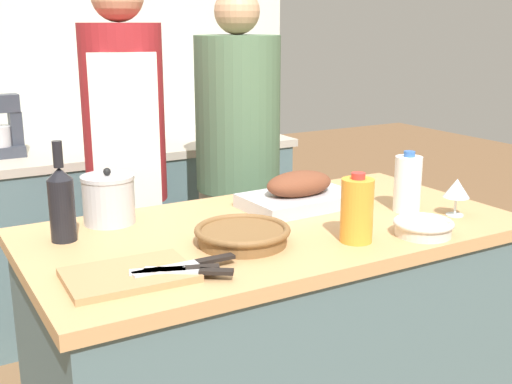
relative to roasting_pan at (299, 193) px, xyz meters
The scene contains 21 objects.
kitchen_island 0.56m from the roasting_pan, 142.47° to the right, with size 1.51×0.79×0.93m.
back_counter 1.54m from the roasting_pan, 97.13° to the left, with size 1.87×0.60×0.92m.
back_wall 1.82m from the roasting_pan, 95.75° to the left, with size 2.37×0.10×2.55m.
roasting_pan is the anchor object (origin of this frame).
wicker_basket 0.42m from the roasting_pan, 145.85° to the right, with size 0.27×0.27×0.05m.
cutting_board 0.78m from the roasting_pan, 155.82° to the right, with size 0.32×0.23×0.02m.
stock_pot 0.63m from the roasting_pan, 166.64° to the left, with size 0.16×0.16×0.18m.
mixing_bowl 0.46m from the roasting_pan, 71.07° to the right, with size 0.18×0.18×0.05m.
juice_jug 0.39m from the roasting_pan, 98.53° to the right, with size 0.09×0.09×0.20m.
milk_jug 0.36m from the roasting_pan, 38.11° to the right, with size 0.09×0.09×0.20m.
wine_bottle_green 0.78m from the roasting_pan, behind, with size 0.07×0.07×0.29m.
wine_glass_left 0.51m from the roasting_pan, 41.59° to the right, with size 0.08×0.08×0.12m.
knife_chef 0.67m from the roasting_pan, 148.01° to the right, with size 0.27×0.03×0.01m.
knife_paring 0.71m from the roasting_pan, 148.29° to the right, with size 0.22×0.10×0.01m.
knife_bread 0.70m from the roasting_pan, 145.43° to the right, with size 0.20×0.15×0.01m.
stand_mixer 1.61m from the roasting_pan, 116.36° to the left, with size 0.18×0.14×0.29m.
condiment_bottle_tall 1.48m from the roasting_pan, 88.35° to the left, with size 0.06×0.06×0.18m.
condiment_bottle_short 1.47m from the roasting_pan, 92.21° to the left, with size 0.06×0.06×0.18m.
condiment_bottle_extra 1.45m from the roasting_pan, 95.10° to the left, with size 0.05×0.05×0.16m.
person_cook_aproned 0.80m from the roasting_pan, 117.12° to the left, with size 0.33×0.35×1.74m.
person_cook_guest 0.76m from the roasting_pan, 77.50° to the left, with size 0.37×0.37×1.68m.
Camera 1 is at (-0.99, -1.60, 1.54)m, focal length 45.00 mm.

